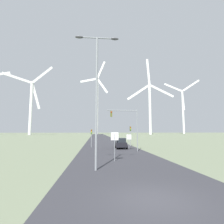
# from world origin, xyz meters

# --- Properties ---
(ground_plane) EXTENTS (600.00, 600.00, 0.00)m
(ground_plane) POSITION_xyz_m (0.00, 0.00, 0.00)
(ground_plane) COLOR #667056
(road_surface) EXTENTS (10.00, 240.00, 0.01)m
(road_surface) POSITION_xyz_m (0.00, 48.00, 0.00)
(road_surface) COLOR #2D2D33
(road_surface) RESTS_ON ground
(streetlamp) EXTENTS (3.70, 0.32, 11.04)m
(streetlamp) POSITION_xyz_m (-2.57, 6.03, 6.86)
(streetlamp) COLOR gray
(streetlamp) RESTS_ON ground
(stop_sign_near) EXTENTS (0.81, 0.07, 2.93)m
(stop_sign_near) POSITION_xyz_m (-0.65, 9.95, 2.05)
(stop_sign_near) COLOR gray
(stop_sign_near) RESTS_ON ground
(stop_sign_far) EXTENTS (0.81, 0.07, 2.47)m
(stop_sign_far) POSITION_xyz_m (2.99, 20.90, 1.73)
(stop_sign_far) COLOR gray
(stop_sign_far) RESTS_ON ground
(traffic_light_post_near_left) EXTENTS (0.28, 0.34, 3.36)m
(traffic_light_post_near_left) POSITION_xyz_m (-3.32, 25.82, 2.47)
(traffic_light_post_near_left) COLOR gray
(traffic_light_post_near_left) RESTS_ON ground
(traffic_light_post_near_right) EXTENTS (0.28, 0.34, 3.99)m
(traffic_light_post_near_right) POSITION_xyz_m (4.58, 27.33, 2.92)
(traffic_light_post_near_right) COLOR gray
(traffic_light_post_near_right) RESTS_ON ground
(traffic_light_mast_overhead) EXTENTS (4.81, 0.35, 6.46)m
(traffic_light_mast_overhead) POSITION_xyz_m (2.21, 18.42, 4.61)
(traffic_light_mast_overhead) COLOR gray
(traffic_light_mast_overhead) RESTS_ON ground
(car_approaching) EXTENTS (2.05, 4.21, 1.83)m
(car_approaching) POSITION_xyz_m (1.92, 22.87, 0.91)
(car_approaching) COLOR black
(car_approaching) RESTS_ON ground
(wind_turbine_left) EXTENTS (33.60, 14.24, 56.85)m
(wind_turbine_left) POSITION_xyz_m (-52.60, 131.97, 25.93)
(wind_turbine_left) COLOR white
(wind_turbine_left) RESTS_ON ground
(wind_turbine_center) EXTENTS (26.02, 11.09, 67.64)m
(wind_turbine_center) POSITION_xyz_m (-1.02, 151.02, 30.96)
(wind_turbine_center) COLOR white
(wind_turbine_center) RESTS_ON ground
(wind_turbine_right) EXTENTS (41.73, 2.60, 67.20)m
(wind_turbine_right) POSITION_xyz_m (44.81, 138.62, 27.75)
(wind_turbine_right) COLOR white
(wind_turbine_right) RESTS_ON ground
(wind_turbine_far_right) EXTENTS (36.02, 12.80, 60.04)m
(wind_turbine_far_right) POSITION_xyz_m (95.15, 176.96, 29.62)
(wind_turbine_far_right) COLOR white
(wind_turbine_far_right) RESTS_ON ground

